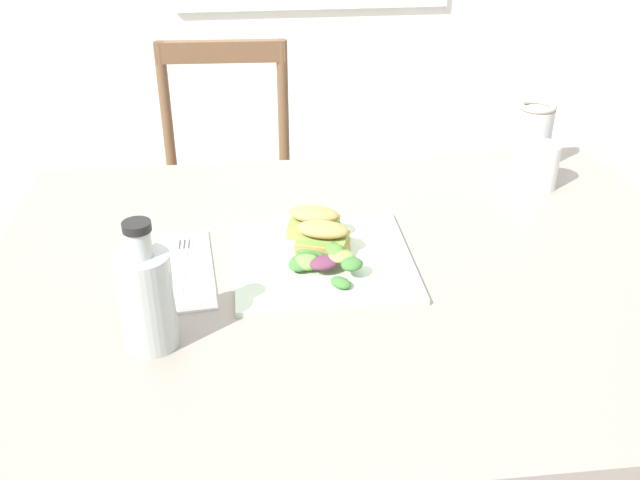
# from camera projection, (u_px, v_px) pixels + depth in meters

# --- Properties ---
(dining_table) EXTENTS (1.22, 0.94, 0.74)m
(dining_table) POSITION_uv_depth(u_px,v_px,m) (352.00, 327.00, 1.27)
(dining_table) COLOR gray
(dining_table) RESTS_ON ground
(chair_wooden_far) EXTENTS (0.42, 0.42, 0.87)m
(chair_wooden_far) POSITION_uv_depth(u_px,v_px,m) (227.00, 199.00, 2.10)
(chair_wooden_far) COLOR brown
(chair_wooden_far) RESTS_ON ground
(plate_lunch) EXTENTS (0.30, 0.30, 0.01)m
(plate_lunch) POSITION_uv_depth(u_px,v_px,m) (323.00, 259.00, 1.22)
(plate_lunch) COLOR beige
(plate_lunch) RESTS_ON dining_table
(sandwich_half_front) EXTENTS (0.10, 0.08, 0.06)m
(sandwich_half_front) POSITION_uv_depth(u_px,v_px,m) (323.00, 237.00, 1.22)
(sandwich_half_front) COLOR tan
(sandwich_half_front) RESTS_ON plate_lunch
(sandwich_half_back) EXTENTS (0.10, 0.08, 0.06)m
(sandwich_half_back) POSITION_uv_depth(u_px,v_px,m) (314.00, 222.00, 1.27)
(sandwich_half_back) COLOR tan
(sandwich_half_back) RESTS_ON plate_lunch
(salad_mixed_greens) EXTENTS (0.13, 0.15, 0.03)m
(salad_mixed_greens) POSITION_uv_depth(u_px,v_px,m) (322.00, 259.00, 1.18)
(salad_mixed_greens) COLOR #3D7033
(salad_mixed_greens) RESTS_ON plate_lunch
(napkin_folded) EXTENTS (0.12, 0.26, 0.00)m
(napkin_folded) POSITION_uv_depth(u_px,v_px,m) (182.00, 270.00, 1.20)
(napkin_folded) COLOR white
(napkin_folded) RESTS_ON dining_table
(fork_on_napkin) EXTENTS (0.03, 0.19, 0.00)m
(fork_on_napkin) POSITION_uv_depth(u_px,v_px,m) (182.00, 262.00, 1.21)
(fork_on_napkin) COLOR silver
(fork_on_napkin) RESTS_ON napkin_folded
(bottle_cold_brew) EXTENTS (0.08, 0.08, 0.20)m
(bottle_cold_brew) POSITION_uv_depth(u_px,v_px,m) (147.00, 303.00, 1.00)
(bottle_cold_brew) COLOR black
(bottle_cold_brew) RESTS_ON dining_table
(mason_jar_iced_tea) EXTENTS (0.08, 0.08, 0.14)m
(mason_jar_iced_tea) POSITION_uv_depth(u_px,v_px,m) (533.00, 138.00, 1.55)
(mason_jar_iced_tea) COLOR #C67528
(mason_jar_iced_tea) RESTS_ON dining_table
(cup_extra_side) EXTENTS (0.07, 0.07, 0.09)m
(cup_extra_side) POSITION_uv_depth(u_px,v_px,m) (542.00, 166.00, 1.46)
(cup_extra_side) COLOR white
(cup_extra_side) RESTS_ON dining_table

